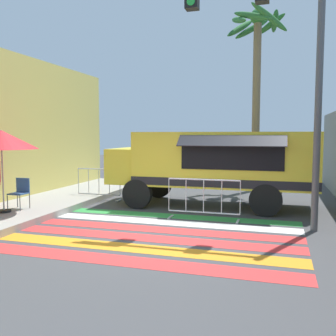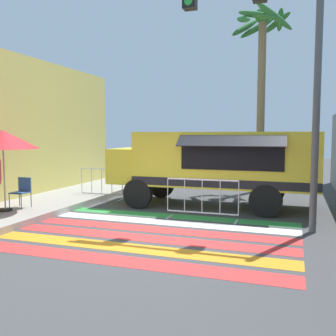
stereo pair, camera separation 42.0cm
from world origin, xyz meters
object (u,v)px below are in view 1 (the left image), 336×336
(patio_umbrella, at_px, (1,140))
(barricade_front, at_px, (204,200))
(traffic_signal_pole, at_px, (267,27))
(barricade_side, at_px, (99,185))
(palm_tree, at_px, (256,58))
(folding_chair, at_px, (20,190))
(food_truck, at_px, (210,161))

(patio_umbrella, xyz_separation_m, barricade_front, (5.16, 1.42, -1.58))
(traffic_signal_pole, xyz_separation_m, barricade_front, (-1.53, 0.42, -4.20))
(traffic_signal_pole, distance_m, patio_umbrella, 7.26)
(barricade_side, bearing_deg, patio_umbrella, -107.75)
(patio_umbrella, distance_m, barricade_side, 3.90)
(barricade_side, xyz_separation_m, palm_tree, (5.00, 3.76, 4.71))
(patio_umbrella, bearing_deg, barricade_front, 15.38)
(barricade_side, bearing_deg, barricade_front, -25.90)
(folding_chair, relative_size, barricade_front, 0.44)
(folding_chair, bearing_deg, barricade_front, 3.08)
(traffic_signal_pole, xyz_separation_m, folding_chair, (-6.59, -0.44, -4.05))
(palm_tree, bearing_deg, barricade_side, -143.09)
(food_truck, bearing_deg, folding_chair, -149.93)
(barricade_front, distance_m, barricade_side, 4.52)
(traffic_signal_pole, height_order, folding_chair, traffic_signal_pole)
(palm_tree, bearing_deg, patio_umbrella, -130.41)
(patio_umbrella, xyz_separation_m, palm_tree, (6.09, 7.15, 3.12))
(barricade_front, relative_size, palm_tree, 0.27)
(patio_umbrella, xyz_separation_m, barricade_side, (1.09, 3.39, -1.59))
(food_truck, bearing_deg, traffic_signal_pole, -54.08)
(folding_chair, relative_size, barricade_side, 0.53)
(traffic_signal_pole, relative_size, folding_chair, 7.74)
(food_truck, xyz_separation_m, traffic_signal_pole, (1.72, -2.38, 3.30))
(food_truck, relative_size, barricade_side, 3.94)
(traffic_signal_pole, bearing_deg, palm_tree, 95.58)
(folding_chair, bearing_deg, barricade_side, 64.25)
(barricade_front, bearing_deg, palm_tree, 80.77)
(food_truck, distance_m, barricade_front, 2.17)
(traffic_signal_pole, bearing_deg, folding_chair, -176.22)
(patio_umbrella, bearing_deg, barricade_side, 72.25)
(food_truck, xyz_separation_m, patio_umbrella, (-4.96, -3.38, 0.68))
(food_truck, height_order, traffic_signal_pole, traffic_signal_pole)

